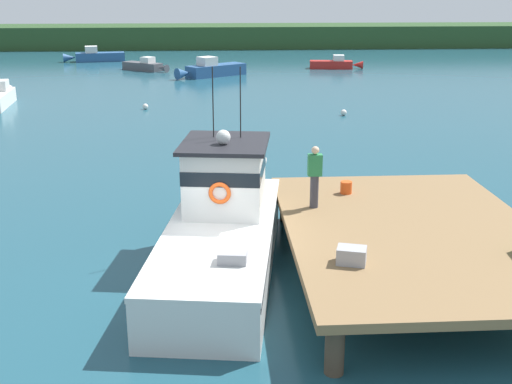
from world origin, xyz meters
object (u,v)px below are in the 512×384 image
Objects in this scene: bait_bucket at (346,187)px; mooring_buoy_spare_mooring at (260,161)px; moored_boat_far_right at (212,70)px; mooring_buoy_channel_marker at (145,106)px; moored_boat_outer_mooring at (145,66)px; crate_stack_mid_dock at (352,255)px; main_fishing_boat at (223,225)px; moored_boat_far_left at (335,64)px; deckhand_by_the_boat at (315,176)px; moored_boat_near_channel at (96,56)px; mooring_buoy_inshore at (344,113)px.

bait_bucket reaches higher than mooring_buoy_spare_mooring.
moored_boat_far_right is 17.25× the size of mooring_buoy_channel_marker.
crate_stack_mid_dock is at bearing -78.83° from moored_boat_outer_mooring.
moored_boat_far_right reaches higher than mooring_buoy_spare_mooring.
main_fishing_boat is 19.92× the size of mooring_buoy_spare_mooring.
moored_boat_far_left reaches higher than moored_boat_outer_mooring.
crate_stack_mid_dock is 4.84m from bait_bucket.
moored_boat_far_right is 1.23× the size of moored_boat_far_left.
moored_boat_far_left is (6.57, 38.14, -0.98)m from bait_bucket.
mooring_buoy_spare_mooring is at bearing -105.31° from moored_boat_far_left.
moored_boat_outer_mooring reaches higher than mooring_buoy_channel_marker.
crate_stack_mid_dock reaches higher than moored_boat_outer_mooring.
mooring_buoy_spare_mooring is (1.90, -26.52, -0.27)m from moored_boat_far_right.
moored_boat_far_right is at bearing -157.30° from moored_boat_far_left.
moored_boat_far_left is at bearing 75.91° from main_fishing_boat.
moored_boat_far_left is at bearing 78.99° from deckhand_by_the_boat.
bait_bucket is at bearing -69.40° from mooring_buoy_channel_marker.
main_fishing_boat is 2.69m from deckhand_by_the_boat.
deckhand_by_the_boat reaches higher than moored_boat_near_channel.
deckhand_by_the_boat reaches higher than crate_stack_mid_dock.
crate_stack_mid_dock is 0.11× the size of moored_boat_far_right.
bait_bucket is 0.68× the size of mooring_buoy_spare_mooring.
bait_bucket reaches higher than moored_boat_far_left.
crate_stack_mid_dock reaches higher than moored_boat_far_left.
main_fishing_boat reaches higher than crate_stack_mid_dock.
mooring_buoy_channel_marker is at bearing -105.19° from moored_boat_far_right.
moored_boat_near_channel is at bearing 103.23° from main_fishing_boat.
moored_boat_near_channel is at bearing 106.19° from deckhand_by_the_boat.
deckhand_by_the_boat is 22.18m from mooring_buoy_channel_marker.
main_fishing_boat is at bearing -89.49° from moored_boat_far_right.
mooring_buoy_spare_mooring reaches higher than mooring_buoy_inshore.
moored_boat_far_left is at bearing 80.23° from bait_bucket.
moored_boat_far_right is at bearing 94.37° from crate_stack_mid_dock.
main_fishing_boat is 9.26m from mooring_buoy_spare_mooring.
mooring_buoy_spare_mooring is at bearing 80.13° from main_fishing_boat.
moored_boat_far_right is at bearing 90.51° from main_fishing_boat.
bait_bucket is 47.13m from moored_boat_near_channel.
mooring_buoy_inshore is (-3.22, -20.67, -0.23)m from moored_boat_far_left.
moored_boat_far_right reaches higher than mooring_buoy_inshore.
mooring_buoy_spare_mooring is (-1.05, 12.07, -1.13)m from crate_stack_mid_dock.
main_fishing_boat is at bearing -76.77° from moored_boat_near_channel.
mooring_buoy_spare_mooring is at bearing -66.05° from mooring_buoy_channel_marker.
mooring_buoy_spare_mooring is at bearing -117.18° from mooring_buoy_inshore.
moored_boat_outer_mooring is 17.83m from mooring_buoy_channel_marker.
moored_boat_far_left is 13.87× the size of mooring_buoy_inshore.
bait_bucket is 0.06× the size of moored_boat_far_right.
main_fishing_boat is 22.20m from mooring_buoy_channel_marker.
moored_boat_far_left is 9.03× the size of mooring_buoy_spare_mooring.
moored_boat_far_right is 1.37× the size of moored_boat_outer_mooring.
moored_boat_far_left is at bearing -17.77° from moored_boat_near_channel.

